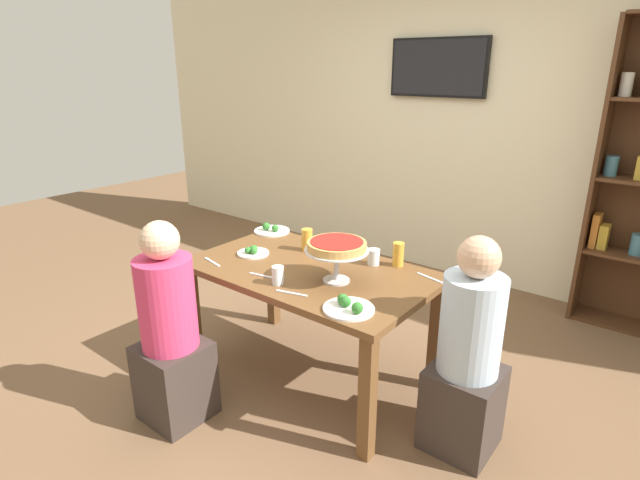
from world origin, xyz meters
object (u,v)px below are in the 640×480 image
salad_plate_far_diner (271,230)px  diner_head_east (467,363)px  water_glass_clear_near (278,275)px  dining_table (310,284)px  deep_dish_pizza_stand (337,248)px  cutlery_fork_far (291,293)px  diner_near_left (171,338)px  television (438,68)px  water_glass_clear_far (374,257)px  beer_glass_amber_short (307,240)px  cutlery_knife_near (212,262)px  cutlery_knife_far (430,278)px  cutlery_fork_near (263,276)px  beer_glass_amber_tall (398,254)px  water_glass_clear_spare (352,246)px  salad_plate_near_diner (253,252)px  salad_plate_spare (349,307)px

salad_plate_far_diner → diner_head_east: bearing=-12.0°
water_glass_clear_near → dining_table: bearing=91.9°
deep_dish_pizza_stand → cutlery_fork_far: bearing=-108.2°
diner_near_left → salad_plate_far_diner: size_ratio=4.50×
television → diner_head_east: size_ratio=0.77×
water_glass_clear_far → cutlery_fork_far: 0.63m
beer_glass_amber_short → water_glass_clear_far: (0.47, 0.06, -0.02)m
cutlery_knife_near → cutlery_knife_far: size_ratio=1.00×
cutlery_fork_near → cutlery_knife_far: same height
cutlery_knife_near → water_glass_clear_far: bearing=48.3°
beer_glass_amber_tall → water_glass_clear_far: size_ratio=1.51×
water_glass_clear_far → water_glass_clear_spare: size_ratio=0.93×
salad_plate_far_diner → beer_glass_amber_short: (0.44, -0.13, 0.06)m
beer_glass_amber_tall → water_glass_clear_spare: bearing=179.8°
cutlery_knife_near → cutlery_knife_far: same height
television → deep_dish_pizza_stand: bearing=-76.4°
dining_table → water_glass_clear_near: (0.01, -0.28, 0.15)m
diner_near_left → water_glass_clear_far: (0.61, 1.05, 0.30)m
cutlery_fork_near → salad_plate_far_diner: bearing=118.9°
diner_head_east → salad_plate_near_diner: diner_head_east is taller
water_glass_clear_near → water_glass_clear_far: 0.62m
cutlery_fork_near → dining_table: bearing=51.1°
water_glass_clear_spare → salad_plate_near_diner: bearing=-139.6°
diner_near_left → cutlery_knife_near: diner_near_left is taller
diner_near_left → diner_head_east: bearing=-60.4°
water_glass_clear_far → deep_dish_pizza_stand: bearing=-94.5°
salad_plate_far_diner → deep_dish_pizza_stand: bearing=-24.8°
salad_plate_far_diner → cutlery_fork_near: (0.51, -0.61, -0.01)m
dining_table → deep_dish_pizza_stand: (0.24, -0.05, 0.30)m
salad_plate_spare → cutlery_knife_near: bearing=179.8°
deep_dish_pizza_stand → cutlery_knife_far: 0.57m
water_glass_clear_near → water_glass_clear_far: water_glass_clear_near is taller
salad_plate_near_diner → beer_glass_amber_tall: (0.82, 0.41, 0.05)m
diner_head_east → salad_plate_spare: size_ratio=4.48×
cutlery_fork_far → cutlery_knife_far: bearing=37.5°
salad_plate_spare → water_glass_clear_spare: water_glass_clear_spare is taller
water_glass_clear_near → cutlery_knife_far: size_ratio=0.58×
deep_dish_pizza_stand → salad_plate_near_diner: (-0.66, 0.01, -0.18)m
diner_near_left → cutlery_knife_near: 0.56m
deep_dish_pizza_stand → beer_glass_amber_short: 0.54m
dining_table → cutlery_fork_far: bearing=-66.0°
beer_glass_amber_short → water_glass_clear_spare: 0.29m
cutlery_fork_near → cutlery_fork_far: 0.29m
television → cutlery_knife_near: television is taller
diner_near_left → water_glass_clear_spare: bearing=-19.5°
salad_plate_spare → beer_glass_amber_short: size_ratio=1.77×
water_glass_clear_far → cutlery_fork_far: water_glass_clear_far is taller
salad_plate_spare → cutlery_fork_near: bearing=176.2°
dining_table → beer_glass_amber_short: 0.35m
salad_plate_near_diner → salad_plate_far_diner: bearing=118.7°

